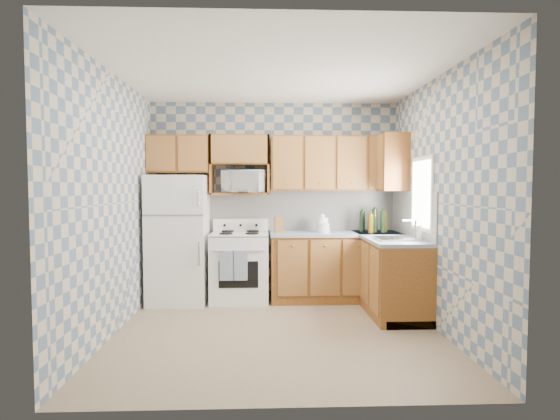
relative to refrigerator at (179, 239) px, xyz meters
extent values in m
plane|color=#836F53|center=(1.27, -1.25, -0.84)|extent=(3.40, 3.40, 0.00)
cube|color=slate|center=(1.27, 0.35, 0.51)|extent=(3.40, 0.02, 2.70)
cube|color=slate|center=(2.97, -1.25, 0.51)|extent=(0.02, 3.20, 2.70)
cube|color=silver|center=(1.68, 0.34, 0.36)|extent=(2.60, 0.02, 0.56)
cube|color=silver|center=(2.96, -0.45, 0.36)|extent=(0.02, 1.60, 0.56)
cube|color=white|center=(0.00, 0.00, 0.00)|extent=(0.75, 0.70, 1.68)
cube|color=white|center=(0.80, 0.03, -0.39)|extent=(0.76, 0.65, 0.90)
cube|color=silver|center=(0.80, 0.03, 0.07)|extent=(0.76, 0.65, 0.02)
cube|color=white|center=(0.80, 0.30, 0.16)|extent=(0.76, 0.08, 0.17)
cube|color=navy|center=(0.66, -0.32, -0.30)|extent=(0.18, 0.02, 0.38)
cube|color=navy|center=(0.83, -0.32, -0.30)|extent=(0.18, 0.02, 0.38)
cube|color=#69390C|center=(2.10, 0.05, -0.40)|extent=(1.75, 0.60, 0.88)
cube|color=#69390C|center=(2.67, -0.45, -0.40)|extent=(0.60, 1.60, 0.88)
cube|color=gray|center=(2.10, 0.05, 0.06)|extent=(1.77, 0.63, 0.04)
cube|color=gray|center=(2.67, -0.45, 0.06)|extent=(0.63, 1.60, 0.04)
cube|color=#69390C|center=(2.10, 0.19, 1.01)|extent=(1.75, 0.33, 0.74)
cube|color=#69390C|center=(-0.02, 0.19, 1.13)|extent=(0.82, 0.33, 0.50)
cube|color=#69390C|center=(2.81, 0.00, 1.01)|extent=(0.33, 0.70, 0.74)
cube|color=#69390C|center=(0.80, 0.19, 0.60)|extent=(0.80, 0.33, 0.03)
imported|color=white|center=(0.88, 0.13, 0.76)|extent=(0.65, 0.54, 0.31)
cube|color=#B7B7BC|center=(2.67, -0.80, 0.09)|extent=(0.48, 0.40, 0.03)
cube|color=silver|center=(2.96, -0.80, 0.61)|extent=(0.02, 0.66, 0.86)
cylinder|color=black|center=(2.61, 0.00, 0.24)|extent=(0.07, 0.07, 0.32)
cylinder|color=black|center=(2.71, -0.06, 0.23)|extent=(0.07, 0.07, 0.30)
cylinder|color=#614108|center=(2.76, 0.04, 0.22)|extent=(0.07, 0.07, 0.28)
cylinder|color=#614108|center=(2.54, -0.08, 0.21)|extent=(0.07, 0.07, 0.25)
cylinder|color=black|center=(2.46, 0.06, 0.22)|extent=(0.07, 0.07, 0.29)
cube|color=brown|center=(1.32, 0.03, 0.19)|extent=(0.11, 0.11, 0.21)
cylinder|color=white|center=(1.92, 0.09, 0.18)|extent=(0.15, 0.15, 0.19)
cylinder|color=beige|center=(2.89, -0.92, 0.17)|extent=(0.06, 0.06, 0.17)
camera|label=1|loc=(1.13, -5.79, 0.69)|focal=28.00mm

